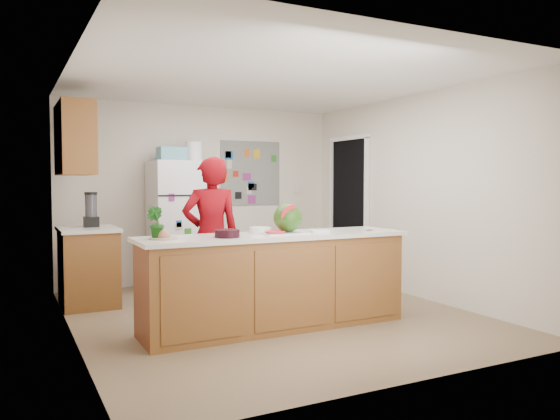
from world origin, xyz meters
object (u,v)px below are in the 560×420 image
refrigerator (180,225)px  cherry_bowl (227,234)px  watermelon (288,218)px  person (211,236)px

refrigerator → cherry_bowl: refrigerator is taller
refrigerator → cherry_bowl: 2.50m
watermelon → cherry_bowl: watermelon is taller
watermelon → cherry_bowl: 0.69m
person → cherry_bowl: size_ratio=7.45×
cherry_bowl → watermelon: bearing=8.4°
watermelon → cherry_bowl: size_ratio=1.24×
person → watermelon: (0.52, -0.76, 0.23)m
refrigerator → watermelon: (0.39, -2.38, 0.22)m
watermelon → cherry_bowl: bearing=-171.6°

